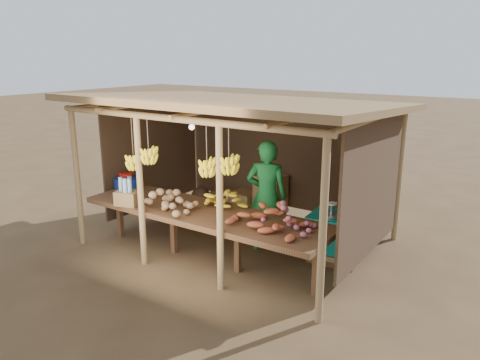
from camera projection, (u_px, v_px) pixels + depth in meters
The scene contains 13 objects.
ground at pixel (240, 241), 7.76m from camera, with size 60.00×60.00×0.00m, color brown.
stall_structure at pixel (239, 126), 7.25m from camera, with size 4.70×3.50×2.43m.
counter at pixel (204, 215), 6.81m from camera, with size 3.90×1.05×0.80m.
potato_heap at pixel (168, 197), 6.83m from camera, with size 0.97×0.58×0.37m, color #94724C, non-canonical shape.
sweet_potato_heap at pixel (267, 213), 6.14m from camera, with size 0.98×0.59×0.36m, color #B7512F, non-canonical shape.
onion_heap at pixel (285, 214), 6.11m from camera, with size 0.77×0.46×0.35m, color #B5586D, non-canonical shape.
banana_pile at pixel (223, 197), 6.87m from camera, with size 0.57×0.34×0.35m, color yellow, non-canonical shape.
tomato_basin at pixel (127, 181), 8.02m from camera, with size 0.45×0.45×0.24m.
bottle_box at pixel (128, 194), 7.02m from camera, with size 0.40×0.36×0.43m.
vendor at pixel (267, 196), 7.22m from camera, with size 0.64×0.42×1.76m, color #18702F.
tarp_crate at pixel (336, 236), 6.96m from camera, with size 0.83×0.73×0.93m.
carton_stack at pixel (261, 199), 8.80m from camera, with size 1.13×0.47×0.83m.
burlap_sacks at pixel (209, 200), 9.13m from camera, with size 0.81×0.42×0.57m.
Camera 1 is at (4.02, -6.01, 3.01)m, focal length 35.00 mm.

